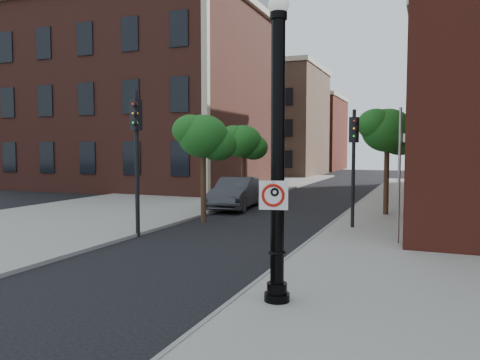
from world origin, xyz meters
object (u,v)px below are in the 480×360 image
at_px(lamppost, 278,166).
at_px(traffic_signal_right, 354,149).
at_px(no_parking_sign, 274,195).
at_px(traffic_signal_left, 136,139).
at_px(parked_car, 236,193).

relative_size(lamppost, traffic_signal_right, 1.32).
bearing_deg(traffic_signal_right, lamppost, -70.72).
relative_size(no_parking_sign, traffic_signal_right, 0.12).
height_order(lamppost, traffic_signal_right, lamppost).
relative_size(no_parking_sign, traffic_signal_left, 0.11).
xyz_separation_m(lamppost, no_parking_sign, (-0.03, -0.16, -0.57)).
xyz_separation_m(no_parking_sign, traffic_signal_left, (-6.89, 5.41, 1.24)).
xyz_separation_m(lamppost, traffic_signal_left, (-6.92, 5.25, 0.68)).
relative_size(lamppost, traffic_signal_left, 1.18).
height_order(no_parking_sign, parked_car, no_parking_sign).
relative_size(parked_car, traffic_signal_right, 1.07).
bearing_deg(traffic_signal_right, traffic_signal_left, -129.29).
xyz_separation_m(parked_car, traffic_signal_right, (6.64, -4.22, 2.32)).
bearing_deg(parked_car, no_parking_sign, -71.20).
xyz_separation_m(traffic_signal_left, traffic_signal_right, (7.00, 4.19, -0.38)).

